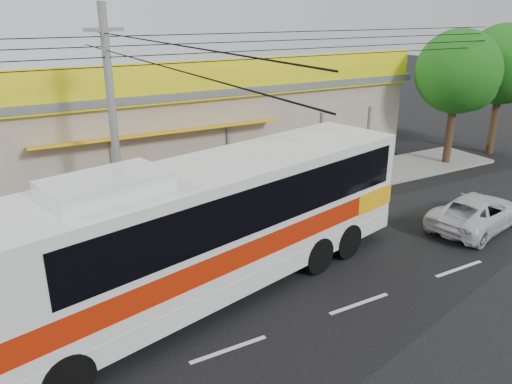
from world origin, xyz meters
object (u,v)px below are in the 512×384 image
motorbike_red (17,241)px  white_car (477,212)px  tree_far (460,75)px  coach_bus (214,220)px  utility_pole (106,50)px  tree_near (506,67)px

motorbike_red → white_car: white_car is taller
tree_far → coach_bus: bearing=-161.3°
coach_bus → tree_far: (15.79, 5.34, 2.37)m
coach_bus → motorbike_red: size_ratio=7.00×
motorbike_red → utility_pole: (3.23, -0.68, 5.78)m
white_car → tree_near: 12.13m
motorbike_red → white_car: (14.92, -5.53, -0.05)m
white_car → utility_pole: (-11.69, 4.85, 5.83)m
white_car → tree_far: size_ratio=0.66×
utility_pole → tree_far: (17.27, 1.19, -1.86)m
white_car → tree_near: bearing=-68.5°
utility_pole → tree_far: 17.41m
utility_pole → tree_far: size_ratio=5.02×
tree_far → motorbike_red: bearing=-178.6°
white_car → utility_pole: utility_pole is taller
white_car → utility_pole: size_ratio=0.13×
tree_near → tree_far: 3.91m
motorbike_red → tree_near: 24.74m
coach_bus → utility_pole: (-1.48, 4.15, 4.23)m
tree_near → utility_pole: bearing=-175.9°
tree_near → tree_far: size_ratio=1.03×
white_car → tree_near: size_ratio=0.64×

